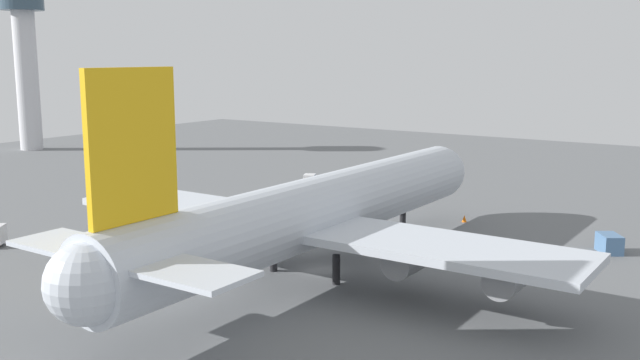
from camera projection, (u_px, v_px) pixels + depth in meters
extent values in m
plane|color=slate|center=(320.00, 270.00, 66.91)|extent=(232.75, 232.75, 0.00)
cylinder|color=silver|center=(320.00, 209.00, 65.89)|extent=(52.36, 6.37, 6.37)
sphere|color=silver|center=(439.00, 172.00, 87.25)|extent=(6.24, 6.24, 6.24)
sphere|color=silver|center=(87.00, 283.00, 44.53)|extent=(5.42, 5.42, 5.42)
cube|color=yellow|center=(133.00, 146.00, 46.51)|extent=(7.33, 0.50, 10.19)
cube|color=silver|center=(180.00, 270.00, 44.13)|extent=(4.71, 9.56, 0.36)
cube|color=silver|center=(76.00, 246.00, 49.73)|extent=(4.71, 9.56, 0.36)
cube|color=silver|center=(443.00, 248.00, 56.41)|extent=(8.90, 23.41, 0.70)
cube|color=silver|center=(194.00, 207.00, 71.43)|extent=(8.90, 23.41, 0.70)
cylinder|color=gray|center=(409.00, 258.00, 59.45)|extent=(5.10, 2.68, 2.68)
cylinder|color=gray|center=(510.00, 276.00, 54.68)|extent=(5.10, 2.68, 2.68)
cylinder|color=gray|center=(227.00, 226.00, 70.60)|extent=(5.10, 2.68, 2.68)
cylinder|color=gray|center=(166.00, 215.00, 75.38)|extent=(5.10, 2.68, 2.68)
cylinder|color=black|center=(403.00, 222.00, 80.34)|extent=(0.70, 0.70, 2.69)
cylinder|color=black|center=(336.00, 270.00, 62.61)|extent=(0.70, 0.70, 2.69)
cylinder|color=black|center=(273.00, 257.00, 66.47)|extent=(0.70, 0.70, 2.69)
cube|color=silver|center=(310.00, 180.00, 107.59)|extent=(2.59, 2.38, 1.77)
cube|color=#2D5193|center=(325.00, 183.00, 107.27)|extent=(3.17, 3.65, 1.13)
cylinder|color=black|center=(311.00, 185.00, 108.83)|extent=(0.63, 0.92, 0.89)
cylinder|color=black|center=(309.00, 187.00, 106.63)|extent=(0.63, 0.92, 0.89)
cylinder|color=black|center=(330.00, 185.00, 108.37)|extent=(0.63, 0.92, 0.89)
cylinder|color=black|center=(328.00, 188.00, 106.17)|extent=(0.63, 0.92, 0.89)
cube|color=#4C729E|center=(609.00, 243.00, 72.77)|extent=(3.56, 3.26, 1.92)
cone|color=orange|center=(464.00, 219.00, 86.25)|extent=(0.59, 0.59, 0.84)
cylinder|color=silver|center=(27.00, 81.00, 150.47)|extent=(4.63, 4.63, 29.27)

